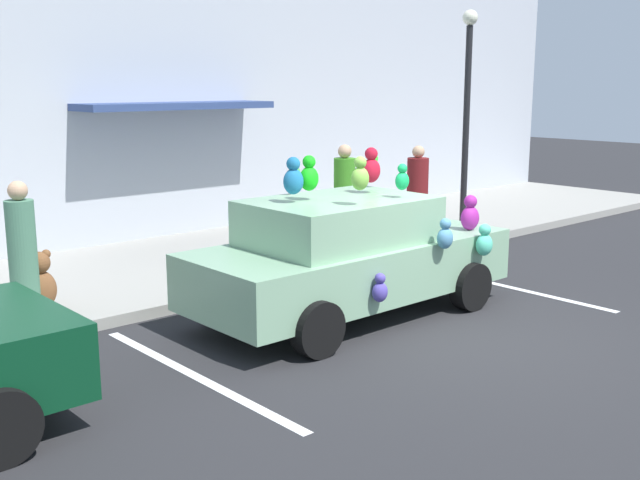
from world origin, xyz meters
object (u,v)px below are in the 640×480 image
object	(u,v)px
teddy_bear_on_sidewalk	(40,282)
pedestrian_by_lamp	(344,202)
pedestrian_near_shopfront	(417,196)
street_lamp_post	(467,100)
plush_covered_car	(349,255)
pedestrian_walking_past	(23,253)

from	to	relation	value
teddy_bear_on_sidewalk	pedestrian_by_lamp	world-z (taller)	pedestrian_by_lamp
teddy_bear_on_sidewalk	pedestrian_near_shopfront	distance (m)	6.97
pedestrian_near_shopfront	pedestrian_by_lamp	xyz separation A→B (m)	(-1.74, 0.09, 0.06)
street_lamp_post	pedestrian_by_lamp	size ratio (longest dim) A/B	2.27
plush_covered_car	street_lamp_post	world-z (taller)	street_lamp_post
plush_covered_car	pedestrian_by_lamp	bearing A→B (deg)	47.77
pedestrian_by_lamp	street_lamp_post	bearing A→B (deg)	-7.13
plush_covered_car	pedestrian_near_shopfront	bearing A→B (deg)	30.51
street_lamp_post	pedestrian_near_shopfront	world-z (taller)	street_lamp_post
plush_covered_car	pedestrian_walking_past	world-z (taller)	plush_covered_car
pedestrian_near_shopfront	pedestrian_walking_past	distance (m)	7.19
teddy_bear_on_sidewalk	street_lamp_post	world-z (taller)	street_lamp_post
plush_covered_car	teddy_bear_on_sidewalk	world-z (taller)	plush_covered_car
pedestrian_walking_past	pedestrian_by_lamp	distance (m)	5.45
street_lamp_post	pedestrian_walking_past	world-z (taller)	street_lamp_post
plush_covered_car	pedestrian_walking_past	distance (m)	4.01
pedestrian_by_lamp	teddy_bear_on_sidewalk	bearing A→B (deg)	179.66
teddy_bear_on_sidewalk	pedestrian_by_lamp	xyz separation A→B (m)	(5.22, -0.03, 0.49)
pedestrian_near_shopfront	plush_covered_car	bearing A→B (deg)	-149.49
plush_covered_car	teddy_bear_on_sidewalk	bearing A→B (deg)	141.27
teddy_bear_on_sidewalk	pedestrian_near_shopfront	bearing A→B (deg)	-1.01
plush_covered_car	pedestrian_by_lamp	xyz separation A→B (m)	(2.18, 2.40, 0.17)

